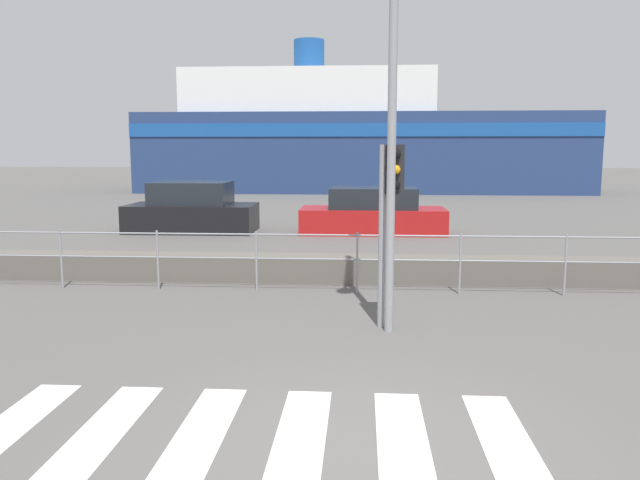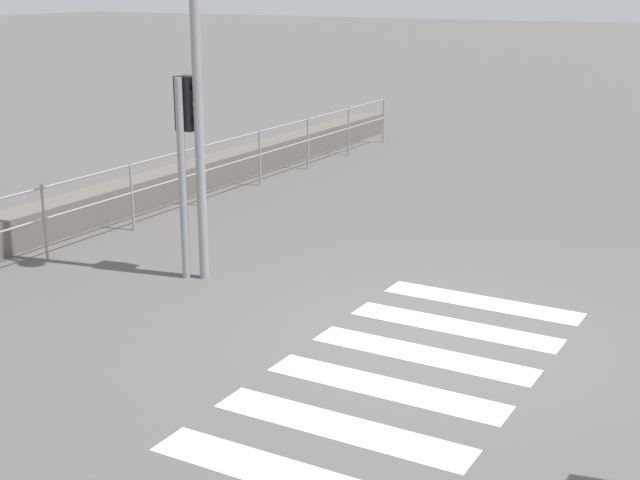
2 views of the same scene
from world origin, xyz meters
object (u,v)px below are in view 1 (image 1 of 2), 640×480
(parked_car_red, at_px, (373,214))
(ferry_boat, at_px, (351,141))
(traffic_light_far, at_px, (390,194))
(streetlamp, at_px, (394,24))
(parked_car_black, at_px, (192,210))

(parked_car_red, bearing_deg, ferry_boat, 93.12)
(traffic_light_far, relative_size, streetlamp, 0.39)
(ferry_boat, bearing_deg, parked_car_black, -103.38)
(ferry_boat, relative_size, parked_car_red, 5.98)
(ferry_boat, height_order, parked_car_red, ferry_boat)
(traffic_light_far, height_order, streetlamp, streetlamp)
(traffic_light_far, distance_m, streetlamp, 2.24)
(streetlamp, distance_m, parked_car_black, 12.40)
(ferry_boat, height_order, parked_car_black, ferry_boat)
(streetlamp, bearing_deg, ferry_boat, 92.12)
(ferry_boat, xyz_separation_m, parked_car_black, (-4.52, -19.01, -2.36))
(ferry_boat, bearing_deg, traffic_light_far, -87.84)
(streetlamp, bearing_deg, parked_car_red, 90.31)
(ferry_boat, distance_m, parked_car_black, 19.68)
(traffic_light_far, relative_size, parked_car_red, 0.60)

